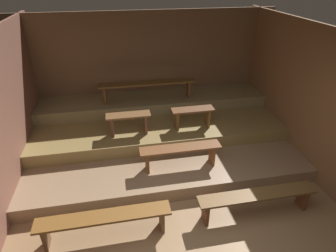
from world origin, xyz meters
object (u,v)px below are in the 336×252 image
object	(u,v)px
bench_lower_center	(180,152)
bench_middle_left	(129,120)
bench_upper_center	(147,86)
bench_floor_right	(257,198)
bench_middle_right	(193,114)
bench_floor_left	(104,220)

from	to	relation	value
bench_lower_center	bench_middle_left	distance (m)	1.24
bench_lower_center	bench_upper_center	distance (m)	1.95
bench_floor_right	bench_middle_right	distance (m)	2.08
bench_floor_right	bench_middle_right	world-z (taller)	bench_middle_right
bench_upper_center	bench_middle_right	bearing A→B (deg)	-50.51
bench_middle_left	bench_lower_center	bearing A→B (deg)	-47.74
bench_upper_center	bench_middle_left	bearing A→B (deg)	-117.68
bench_floor_right	bench_lower_center	size ratio (longest dim) A/B	1.31
bench_lower_center	bench_middle_left	size ratio (longest dim) A/B	1.67
bench_middle_left	bench_middle_right	size ratio (longest dim) A/B	1.00
bench_middle_left	bench_upper_center	distance (m)	1.11
bench_floor_right	bench_middle_left	size ratio (longest dim) A/B	2.18
bench_floor_right	bench_lower_center	xyz separation A→B (m)	(-0.95, 1.06, 0.25)
bench_floor_left	bench_upper_center	world-z (taller)	bench_upper_center
bench_lower_center	bench_middle_right	bearing A→B (deg)	63.30
bench_lower_center	bench_upper_center	bearing A→B (deg)	99.97
bench_middle_left	bench_middle_right	xyz separation A→B (m)	(1.27, 0.00, 0.00)
bench_floor_left	bench_lower_center	bearing A→B (deg)	38.82
bench_floor_left	bench_lower_center	world-z (taller)	bench_lower_center
bench_floor_left	bench_floor_right	world-z (taller)	same
bench_floor_right	bench_lower_center	bearing A→B (deg)	131.92
bench_middle_left	bench_middle_right	world-z (taller)	same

